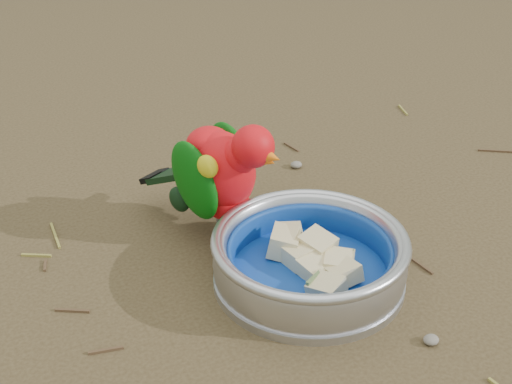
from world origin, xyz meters
TOP-DOWN VIEW (x-y plane):
  - ground at (0.00, 0.00)m, footprint 60.00×60.00m
  - food_bowl at (-0.00, 0.07)m, footprint 0.22×0.22m
  - bowl_wall at (-0.00, 0.07)m, footprint 0.22×0.22m
  - fruit_wedges at (-0.00, 0.07)m, footprint 0.13×0.13m
  - lory_parrot at (-0.04, 0.20)m, footprint 0.16×0.21m
  - ground_debris at (0.03, 0.07)m, footprint 0.90×0.80m

SIDE VIEW (x-z plane):
  - ground at x=0.00m, z-range 0.00..0.00m
  - ground_debris at x=0.03m, z-range 0.00..0.01m
  - food_bowl at x=0.00m, z-range 0.00..0.02m
  - fruit_wedges at x=0.00m, z-range 0.02..0.05m
  - bowl_wall at x=0.00m, z-range 0.02..0.06m
  - lory_parrot at x=-0.04m, z-range 0.00..0.16m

